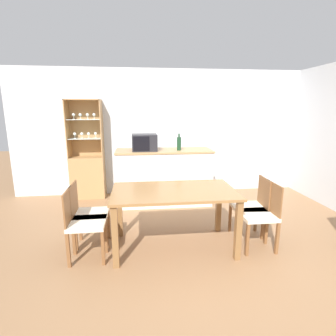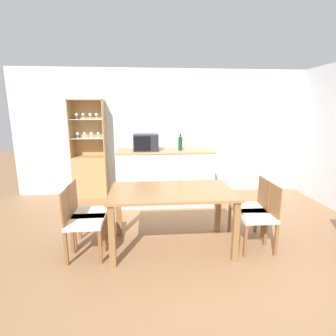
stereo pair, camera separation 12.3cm
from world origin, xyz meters
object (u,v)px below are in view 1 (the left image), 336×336
(display_cabinet, at_px, (88,169))
(dining_chair_side_right_far, at_px, (252,207))
(dining_table, at_px, (174,199))
(wine_bottle, at_px, (179,143))
(dining_chair_side_left_far, at_px, (88,214))
(dining_chair_side_left_near, at_px, (84,223))
(dining_chair_side_right_near, at_px, (260,214))
(microwave, at_px, (145,142))

(display_cabinet, bearing_deg, dining_chair_side_right_far, -38.85)
(display_cabinet, relative_size, dining_table, 1.26)
(wine_bottle, bearing_deg, dining_chair_side_left_far, -134.57)
(dining_table, xyz_separation_m, dining_chair_side_left_near, (-1.09, -0.13, -0.21))
(dining_chair_side_left_far, bearing_deg, display_cabinet, -170.78)
(dining_table, bearing_deg, wine_bottle, 78.94)
(display_cabinet, height_order, dining_chair_side_right_far, display_cabinet)
(dining_chair_side_left_near, bearing_deg, dining_table, 96.42)
(dining_chair_side_right_near, xyz_separation_m, dining_chair_side_left_near, (-2.18, -0.00, 0.00))
(dining_chair_side_right_far, xyz_separation_m, dining_chair_side_left_near, (-2.18, -0.26, 0.00))
(dining_chair_side_left_near, height_order, wine_bottle, wine_bottle)
(dining_chair_side_right_far, bearing_deg, dining_chair_side_right_near, -175.93)
(dining_chair_side_right_near, distance_m, dining_chair_side_right_far, 0.26)
(dining_chair_side_right_near, relative_size, wine_bottle, 2.82)
(dining_table, distance_m, dining_chair_side_right_far, 1.12)
(dining_chair_side_left_near, bearing_deg, display_cabinet, -171.77)
(wine_bottle, bearing_deg, display_cabinet, 160.27)
(dining_table, height_order, dining_chair_side_left_far, dining_chair_side_left_far)
(dining_chair_side_right_far, xyz_separation_m, microwave, (-1.41, 1.47, 0.73))
(dining_chair_side_right_near, height_order, wine_bottle, wine_bottle)
(display_cabinet, distance_m, wine_bottle, 1.95)
(dining_chair_side_right_near, distance_m, wine_bottle, 1.99)
(microwave, bearing_deg, wine_bottle, -5.23)
(dining_chair_side_left_far, distance_m, wine_bottle, 2.11)
(dining_chair_side_left_near, height_order, microwave, microwave)
(dining_chair_side_left_far, distance_m, microwave, 1.82)
(dining_chair_side_left_far, bearing_deg, microwave, 151.50)
(display_cabinet, distance_m, microwave, 1.40)
(dining_table, xyz_separation_m, dining_chair_side_right_near, (1.09, -0.13, -0.21))
(dining_chair_side_left_far, xyz_separation_m, dining_chair_side_right_near, (2.18, -0.27, 0.00))
(dining_chair_side_left_far, relative_size, dining_chair_side_right_far, 1.00)
(display_cabinet, xyz_separation_m, wine_bottle, (1.75, -0.63, 0.57))
(dining_chair_side_right_near, xyz_separation_m, microwave, (-1.41, 1.74, 0.73))
(dining_chair_side_left_near, relative_size, microwave, 1.93)
(dining_chair_side_left_near, bearing_deg, dining_chair_side_right_near, 89.47)
(dining_chair_side_left_near, xyz_separation_m, microwave, (0.78, 1.74, 0.73))
(dining_table, relative_size, microwave, 3.49)
(display_cabinet, bearing_deg, wine_bottle, -19.73)
(display_cabinet, bearing_deg, dining_chair_side_left_near, -81.23)
(dining_chair_side_left_far, relative_size, dining_chair_side_right_near, 1.00)
(wine_bottle, bearing_deg, microwave, 174.77)
(dining_chair_side_left_far, xyz_separation_m, dining_chair_side_right_far, (2.18, -0.00, 0.00))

